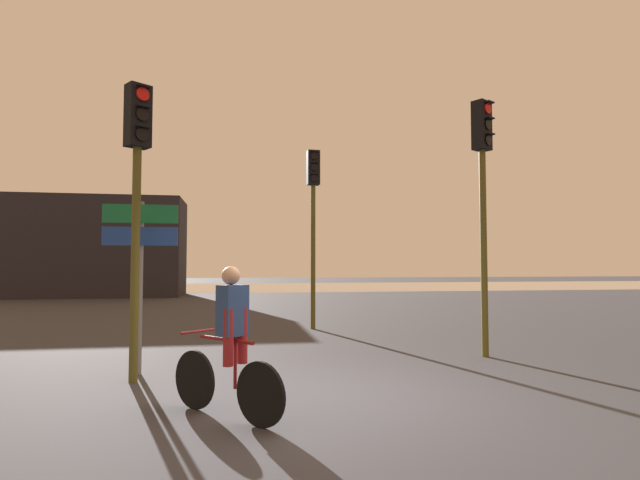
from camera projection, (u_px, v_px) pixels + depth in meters
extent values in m
plane|color=#333338|center=(347.00, 399.00, 6.08)|extent=(120.00, 120.00, 0.00)
cube|color=#9E937F|center=(255.00, 287.00, 37.45)|extent=(80.00, 16.00, 0.01)
cube|color=black|center=(74.00, 247.00, 26.12)|extent=(11.14, 4.00, 5.17)
cylinder|color=#4C4719|center=(135.00, 263.00, 7.03)|extent=(0.12, 0.12, 3.31)
cube|color=black|center=(138.00, 116.00, 7.14)|extent=(0.40, 0.38, 0.90)
cylinder|color=red|center=(143.00, 94.00, 7.06)|extent=(0.17, 0.14, 0.19)
cube|color=black|center=(144.00, 86.00, 7.05)|extent=(0.22, 0.21, 0.02)
cylinder|color=black|center=(142.00, 114.00, 7.04)|extent=(0.17, 0.14, 0.19)
cube|color=black|center=(143.00, 106.00, 7.03)|extent=(0.22, 0.21, 0.02)
cylinder|color=black|center=(142.00, 135.00, 7.03)|extent=(0.17, 0.14, 0.19)
cube|color=black|center=(143.00, 127.00, 7.02)|extent=(0.22, 0.21, 0.02)
cylinder|color=#4C4719|center=(484.00, 252.00, 9.00)|extent=(0.12, 0.12, 3.73)
cube|color=black|center=(482.00, 126.00, 9.12)|extent=(0.40, 0.37, 0.90)
cylinder|color=red|center=(488.00, 109.00, 9.03)|extent=(0.18, 0.12, 0.19)
cube|color=black|center=(489.00, 102.00, 9.02)|extent=(0.22, 0.20, 0.02)
cylinder|color=black|center=(488.00, 124.00, 9.01)|extent=(0.18, 0.12, 0.19)
cube|color=black|center=(489.00, 118.00, 9.00)|extent=(0.22, 0.20, 0.02)
cylinder|color=black|center=(489.00, 140.00, 9.00)|extent=(0.18, 0.12, 0.19)
cube|color=black|center=(489.00, 134.00, 8.99)|extent=(0.22, 0.20, 0.02)
cylinder|color=#4C4719|center=(313.00, 256.00, 12.87)|extent=(0.12, 0.12, 3.72)
cube|color=black|center=(313.00, 168.00, 12.99)|extent=(0.34, 0.26, 0.90)
cylinder|color=black|center=(314.00, 156.00, 12.87)|extent=(0.19, 0.04, 0.19)
cube|color=black|center=(315.00, 151.00, 12.86)|extent=(0.20, 0.13, 0.02)
cylinder|color=black|center=(314.00, 167.00, 12.86)|extent=(0.19, 0.04, 0.19)
cube|color=black|center=(315.00, 162.00, 12.84)|extent=(0.20, 0.13, 0.02)
cylinder|color=black|center=(314.00, 178.00, 12.84)|extent=(0.19, 0.04, 0.19)
cube|color=black|center=(315.00, 174.00, 12.83)|extent=(0.20, 0.13, 0.02)
cylinder|color=slate|center=(140.00, 287.00, 7.53)|extent=(0.08, 0.08, 2.60)
cube|color=#116038|center=(141.00, 214.00, 7.53)|extent=(1.10, 0.04, 0.28)
cube|color=navy|center=(140.00, 236.00, 7.51)|extent=(1.10, 0.04, 0.28)
cylinder|color=black|center=(195.00, 380.00, 5.67)|extent=(0.48, 0.51, 0.66)
cylinder|color=black|center=(260.00, 394.00, 5.02)|extent=(0.48, 0.51, 0.66)
cylinder|color=maroon|center=(226.00, 340.00, 5.37)|extent=(0.60, 0.65, 0.04)
cylinder|color=maroon|center=(235.00, 362.00, 5.27)|extent=(0.04, 0.04, 0.55)
cylinder|color=maroon|center=(198.00, 331.00, 5.67)|extent=(0.36, 0.33, 0.03)
cylinder|color=maroon|center=(242.00, 335.00, 5.36)|extent=(0.11, 0.11, 0.60)
cylinder|color=maroon|center=(228.00, 337.00, 5.20)|extent=(0.11, 0.11, 0.60)
cube|color=navy|center=(233.00, 310.00, 5.33)|extent=(0.36, 0.35, 0.54)
sphere|color=tan|center=(231.00, 276.00, 5.36)|extent=(0.20, 0.20, 0.20)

